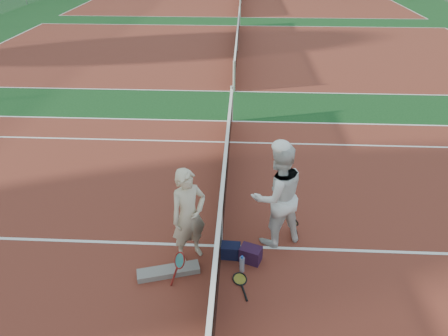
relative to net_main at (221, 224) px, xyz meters
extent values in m
plane|color=#103B17|center=(0.00, 0.00, -0.51)|extent=(130.00, 130.00, 0.00)
cube|color=maroon|center=(0.00, 0.00, -0.51)|extent=(23.77, 10.97, 0.01)
cube|color=maroon|center=(0.00, 13.50, -0.51)|extent=(23.77, 10.97, 0.01)
cube|color=maroon|center=(0.00, 27.00, -0.51)|extent=(23.77, 10.97, 0.01)
imported|color=beige|center=(-0.53, -0.26, 0.38)|extent=(0.77, 0.73, 1.77)
imported|color=white|center=(0.97, 0.24, 0.49)|extent=(1.20, 1.10, 2.01)
cube|color=black|center=(0.18, -0.25, -0.38)|extent=(0.35, 0.25, 0.26)
cube|color=black|center=(0.53, -0.34, -0.36)|extent=(0.42, 0.36, 0.29)
cube|color=slate|center=(-0.85, -0.72, -0.46)|extent=(1.07, 0.52, 0.11)
cylinder|color=#C8E1FE|center=(0.38, -0.60, -0.36)|extent=(0.09, 0.09, 0.30)
camera|label=1|loc=(0.33, -5.50, 4.51)|focal=32.00mm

